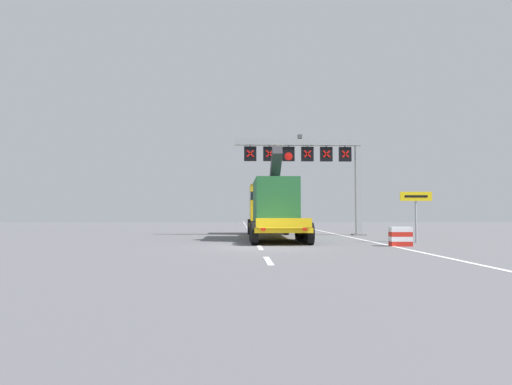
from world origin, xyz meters
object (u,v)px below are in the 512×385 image
object	(u,v)px
overhead_lane_gantry	(314,159)
crash_barrier_striped	(401,237)
heavy_haul_truck_yellow	(271,207)
exit_sign_yellow	(416,203)

from	to	relation	value
overhead_lane_gantry	crash_barrier_striped	xyz separation A→B (m)	(2.26, -10.56, -4.96)
heavy_haul_truck_yellow	exit_sign_yellow	bearing A→B (deg)	-38.54
overhead_lane_gantry	exit_sign_yellow	world-z (taller)	overhead_lane_gantry
heavy_haul_truck_yellow	crash_barrier_striped	world-z (taller)	heavy_haul_truck_yellow
heavy_haul_truck_yellow	crash_barrier_striped	size ratio (longest dim) A/B	13.92
overhead_lane_gantry	heavy_haul_truck_yellow	distance (m)	5.19
crash_barrier_striped	exit_sign_yellow	bearing A→B (deg)	54.92
crash_barrier_striped	heavy_haul_truck_yellow	bearing A→B (deg)	123.34
overhead_lane_gantry	heavy_haul_truck_yellow	xyz separation A→B (m)	(-3.22, -2.21, -3.42)
overhead_lane_gantry	exit_sign_yellow	distance (m)	9.58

